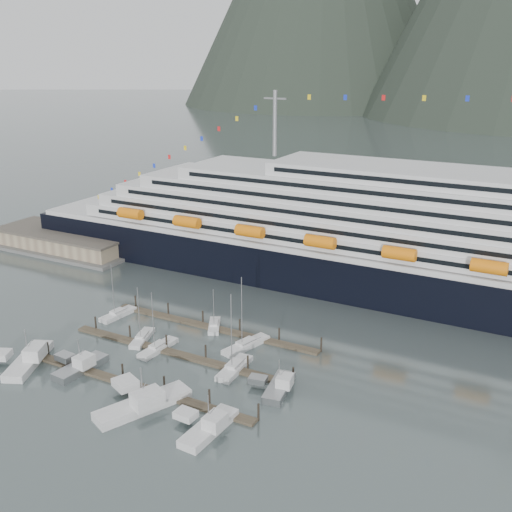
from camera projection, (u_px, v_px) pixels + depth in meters
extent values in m
plane|color=#4A5756|center=(189.00, 368.00, 109.56)|extent=(1600.00, 1600.00, 0.00)
cube|color=black|center=(404.00, 277.00, 143.26)|extent=(210.00, 28.00, 12.00)
cube|color=silver|center=(407.00, 251.00, 141.19)|extent=(205.80, 27.44, 1.50)
cube|color=silver|center=(429.00, 243.00, 138.14)|extent=(185.00, 26.00, 3.20)
cube|color=black|center=(415.00, 259.00, 127.16)|extent=(175.75, 0.20, 1.00)
cube|color=silver|center=(439.00, 231.00, 136.23)|extent=(180.00, 25.00, 3.20)
cube|color=black|center=(427.00, 245.00, 125.67)|extent=(171.00, 0.20, 1.00)
cube|color=silver|center=(450.00, 219.00, 134.33)|extent=(172.00, 24.00, 3.20)
cube|color=black|center=(438.00, 231.00, 124.18)|extent=(163.40, 0.20, 1.00)
cube|color=silver|center=(460.00, 206.00, 132.42)|extent=(160.00, 23.00, 3.20)
cube|color=black|center=(450.00, 217.00, 122.69)|extent=(152.00, 0.20, 1.00)
cube|color=silver|center=(471.00, 193.00, 130.54)|extent=(140.00, 22.00, 3.00)
cube|color=black|center=(462.00, 203.00, 121.24)|extent=(133.00, 0.20, 1.00)
cube|color=silver|center=(483.00, 180.00, 128.70)|extent=(95.00, 20.00, 3.00)
cube|color=black|center=(475.00, 188.00, 120.24)|extent=(90.25, 0.20, 1.00)
cylinder|color=gray|center=(275.00, 123.00, 147.87)|extent=(1.00, 1.00, 16.00)
cylinder|color=orange|center=(131.00, 214.00, 158.42)|extent=(7.00, 2.80, 2.80)
cylinder|color=orange|center=(187.00, 222.00, 150.43)|extent=(7.00, 2.80, 2.80)
cylinder|color=orange|center=(250.00, 231.00, 142.44)|extent=(7.00, 2.80, 2.80)
cylinder|color=orange|center=(320.00, 242.00, 134.45)|extent=(7.00, 2.80, 2.80)
cylinder|color=orange|center=(399.00, 254.00, 126.46)|extent=(7.00, 2.80, 2.80)
cylinder|color=orange|center=(489.00, 267.00, 118.47)|extent=(7.00, 2.80, 2.80)
cube|color=#595956|center=(66.00, 248.00, 176.60)|extent=(46.00, 20.00, 1.20)
cube|color=gray|center=(65.00, 241.00, 175.90)|extent=(42.00, 16.00, 5.00)
cube|color=#595147|center=(64.00, 232.00, 175.04)|extent=(43.00, 17.00, 0.60)
cube|color=#41372A|center=(133.00, 385.00, 103.33)|extent=(48.00, 2.00, 0.50)
cylinder|color=black|center=(48.00, 350.00, 113.20)|extent=(0.36, 0.36, 3.20)
cylinder|color=black|center=(84.00, 361.00, 109.21)|extent=(0.36, 0.36, 3.20)
cylinder|color=black|center=(123.00, 372.00, 105.21)|extent=(0.36, 0.36, 3.20)
cylinder|color=black|center=(164.00, 385.00, 101.22)|extent=(0.36, 0.36, 3.20)
cylinder|color=black|center=(209.00, 398.00, 97.22)|extent=(0.36, 0.36, 3.20)
cylinder|color=black|center=(258.00, 413.00, 93.23)|extent=(0.36, 0.36, 3.20)
cube|color=#41372A|center=(176.00, 353.00, 114.21)|extent=(48.00, 2.00, 0.50)
cylinder|color=black|center=(96.00, 324.00, 124.09)|extent=(0.36, 0.36, 3.20)
cylinder|color=black|center=(130.00, 333.00, 120.10)|extent=(0.36, 0.36, 3.20)
cylinder|color=black|center=(167.00, 342.00, 116.10)|extent=(0.36, 0.36, 3.20)
cylinder|color=black|center=(206.00, 353.00, 112.11)|extent=(0.36, 0.36, 3.20)
cylinder|color=black|center=(248.00, 364.00, 108.11)|extent=(0.36, 0.36, 3.20)
cylinder|color=black|center=(293.00, 375.00, 104.12)|extent=(0.36, 0.36, 3.20)
cube|color=#41372A|center=(212.00, 328.00, 125.10)|extent=(48.00, 2.00, 0.50)
cylinder|color=black|center=(136.00, 302.00, 134.98)|extent=(0.36, 0.36, 3.20)
cylinder|color=black|center=(168.00, 310.00, 130.98)|extent=(0.36, 0.36, 3.20)
cylinder|color=black|center=(203.00, 318.00, 126.99)|extent=(0.36, 0.36, 3.20)
cylinder|color=black|center=(240.00, 326.00, 122.99)|extent=(0.36, 0.36, 3.20)
cylinder|color=black|center=(279.00, 335.00, 119.00)|extent=(0.36, 0.36, 3.20)
cylinder|color=black|center=(321.00, 345.00, 115.00)|extent=(0.36, 0.36, 3.20)
cube|color=silver|center=(118.00, 315.00, 130.96)|extent=(3.57, 9.16, 1.39)
cube|color=silver|center=(118.00, 312.00, 130.68)|extent=(2.32, 3.33, 0.79)
cylinder|color=gray|center=(113.00, 289.00, 128.22)|extent=(0.16, 0.16, 11.55)
cube|color=silver|center=(158.00, 349.00, 115.93)|extent=(3.08, 9.73, 1.34)
cube|color=silver|center=(158.00, 345.00, 115.66)|extent=(2.12, 3.47, 0.77)
cylinder|color=gray|center=(153.00, 321.00, 113.12)|extent=(0.15, 0.15, 11.52)
cube|color=silver|center=(142.00, 339.00, 120.04)|extent=(4.89, 8.98, 1.28)
cube|color=silver|center=(142.00, 335.00, 119.79)|extent=(2.66, 3.44, 0.73)
cylinder|color=gray|center=(139.00, 313.00, 117.33)|extent=(0.15, 0.15, 10.83)
cube|color=silver|center=(246.00, 346.00, 117.07)|extent=(5.62, 11.36, 1.41)
cube|color=silver|center=(246.00, 342.00, 116.78)|extent=(3.02, 4.28, 0.80)
cylinder|color=gray|center=(242.00, 312.00, 113.87)|extent=(0.16, 0.16, 14.10)
cube|color=silver|center=(214.00, 327.00, 125.53)|extent=(5.54, 7.80, 1.19)
cube|color=silver|center=(214.00, 323.00, 125.30)|extent=(2.76, 3.16, 0.68)
cylinder|color=gray|center=(214.00, 308.00, 123.33)|extent=(0.14, 0.14, 8.24)
cube|color=silver|center=(234.00, 369.00, 108.41)|extent=(3.30, 9.94, 1.53)
cube|color=silver|center=(234.00, 364.00, 108.09)|extent=(2.34, 3.54, 0.87)
cylinder|color=gray|center=(231.00, 332.00, 105.06)|extent=(0.17, 0.17, 14.31)
cube|color=silver|center=(29.00, 362.00, 110.71)|extent=(9.30, 14.46, 2.17)
cube|color=silver|center=(0.00, 355.00, 110.62)|extent=(4.63, 4.33, 1.30)
cube|color=silver|center=(35.00, 352.00, 109.94)|extent=(4.49, 5.10, 2.38)
cube|color=black|center=(34.00, 348.00, 109.66)|extent=(4.18, 4.75, 0.54)
cylinder|color=gray|center=(26.00, 343.00, 109.44)|extent=(0.17, 0.17, 5.42)
cube|color=#949799|center=(81.00, 369.00, 108.45)|extent=(4.35, 10.92, 1.94)
cube|color=#949799|center=(65.00, 357.00, 110.14)|extent=(3.48, 2.61, 1.16)
cube|color=silver|center=(84.00, 361.00, 107.31)|extent=(2.97, 3.41, 2.13)
cube|color=black|center=(84.00, 357.00, 107.06)|extent=(2.76, 3.18, 0.49)
cylinder|color=gray|center=(79.00, 351.00, 107.33)|extent=(0.16, 0.16, 4.85)
cube|color=silver|center=(143.00, 407.00, 96.71)|extent=(10.27, 16.32, 2.29)
cube|color=silver|center=(126.00, 383.00, 100.78)|extent=(4.99, 4.80, 1.37)
cube|color=silver|center=(147.00, 399.00, 94.79)|extent=(4.88, 5.69, 2.52)
cube|color=black|center=(147.00, 394.00, 94.50)|extent=(4.54, 5.31, 0.57)
cylinder|color=gray|center=(142.00, 384.00, 95.36)|extent=(0.18, 0.18, 5.72)
cube|color=silver|center=(209.00, 430.00, 90.79)|extent=(4.08, 11.72, 1.93)
cube|color=silver|center=(186.00, 414.00, 92.56)|extent=(3.40, 2.71, 1.16)
cube|color=silver|center=(215.00, 421.00, 89.63)|extent=(2.88, 3.61, 2.12)
cube|color=black|center=(215.00, 417.00, 89.39)|extent=(2.67, 3.36, 0.48)
cylinder|color=gray|center=(208.00, 410.00, 89.68)|extent=(0.15, 0.15, 4.81)
cube|color=#949799|center=(279.00, 389.00, 101.91)|extent=(4.82, 10.32, 1.80)
cube|color=#949799|center=(258.00, 380.00, 102.70)|extent=(3.38, 2.65, 1.08)
cube|color=silver|center=(285.00, 381.00, 101.06)|extent=(2.98, 3.35, 1.99)
cube|color=black|center=(285.00, 377.00, 100.83)|extent=(2.77, 3.12, 0.45)
cylinder|color=gray|center=(279.00, 372.00, 100.88)|extent=(0.14, 0.14, 4.51)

